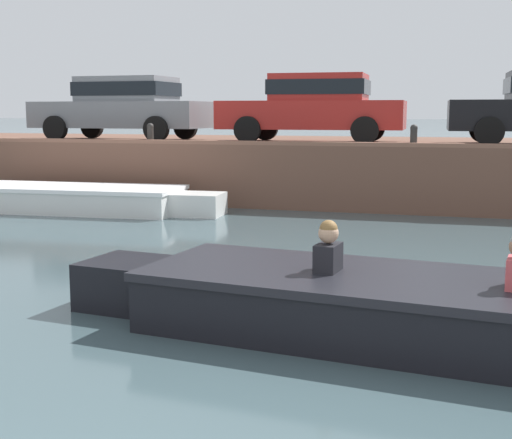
{
  "coord_description": "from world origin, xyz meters",
  "views": [
    {
      "loc": [
        1.62,
        -1.88,
        2.05
      ],
      "look_at": [
        -0.21,
        4.4,
        1.06
      ],
      "focal_mm": 50.0,
      "sensor_mm": 36.0,
      "label": 1
    }
  ],
  "objects_px": {
    "motorboat_passing": "(378,306)",
    "mooring_bollard_mid": "(414,135)",
    "car_leftmost_grey": "(124,106)",
    "car_left_inner_red": "(315,105)",
    "mooring_bollard_west": "(150,132)",
    "boat_moored_west_white": "(76,199)"
  },
  "relations": [
    {
      "from": "car_leftmost_grey",
      "to": "mooring_bollard_mid",
      "type": "relative_size",
      "value": 9.89
    },
    {
      "from": "car_left_inner_red",
      "to": "mooring_bollard_mid",
      "type": "height_order",
      "value": "car_left_inner_red"
    },
    {
      "from": "motorboat_passing",
      "to": "car_leftmost_grey",
      "type": "relative_size",
      "value": 1.35
    },
    {
      "from": "motorboat_passing",
      "to": "car_left_inner_red",
      "type": "relative_size",
      "value": 1.4
    },
    {
      "from": "boat_moored_west_white",
      "to": "mooring_bollard_west",
      "type": "distance_m",
      "value": 2.31
    },
    {
      "from": "boat_moored_west_white",
      "to": "car_left_inner_red",
      "type": "relative_size",
      "value": 1.39
    },
    {
      "from": "motorboat_passing",
      "to": "mooring_bollard_west",
      "type": "bearing_deg",
      "value": 125.98
    },
    {
      "from": "mooring_bollard_west",
      "to": "boat_moored_west_white",
      "type": "bearing_deg",
      "value": -121.22
    },
    {
      "from": "motorboat_passing",
      "to": "car_leftmost_grey",
      "type": "distance_m",
      "value": 12.52
    },
    {
      "from": "motorboat_passing",
      "to": "mooring_bollard_west",
      "type": "distance_m",
      "value": 10.36
    },
    {
      "from": "mooring_bollard_west",
      "to": "mooring_bollard_mid",
      "type": "relative_size",
      "value": 1.0
    },
    {
      "from": "boat_moored_west_white",
      "to": "car_left_inner_red",
      "type": "distance_m",
      "value": 5.76
    },
    {
      "from": "car_leftmost_grey",
      "to": "mooring_bollard_mid",
      "type": "height_order",
      "value": "car_leftmost_grey"
    },
    {
      "from": "car_left_inner_red",
      "to": "motorboat_passing",
      "type": "bearing_deg",
      "value": -75.09
    },
    {
      "from": "mooring_bollard_west",
      "to": "mooring_bollard_mid",
      "type": "bearing_deg",
      "value": 0.0
    },
    {
      "from": "car_left_inner_red",
      "to": "mooring_bollard_mid",
      "type": "relative_size",
      "value": 9.57
    },
    {
      "from": "car_leftmost_grey",
      "to": "motorboat_passing",
      "type": "bearing_deg",
      "value": -52.94
    },
    {
      "from": "boat_moored_west_white",
      "to": "mooring_bollard_mid",
      "type": "height_order",
      "value": "mooring_bollard_mid"
    },
    {
      "from": "motorboat_passing",
      "to": "mooring_bollard_mid",
      "type": "xyz_separation_m",
      "value": [
        -0.28,
        8.32,
        1.31
      ]
    },
    {
      "from": "car_leftmost_grey",
      "to": "mooring_bollard_west",
      "type": "bearing_deg",
      "value": -47.65
    },
    {
      "from": "car_leftmost_grey",
      "to": "mooring_bollard_mid",
      "type": "xyz_separation_m",
      "value": [
        7.18,
        -1.55,
        -0.61
      ]
    },
    {
      "from": "car_leftmost_grey",
      "to": "car_left_inner_red",
      "type": "height_order",
      "value": "same"
    }
  ]
}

